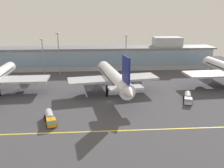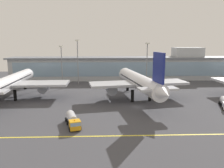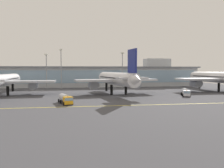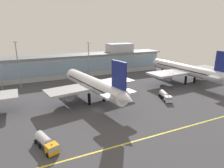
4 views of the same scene
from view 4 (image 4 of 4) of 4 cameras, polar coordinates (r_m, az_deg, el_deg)
The scene contains 9 objects.
ground_plane at distance 68.38m, azimuth -4.26°, elevation -7.76°, with size 180.00×180.00×0.00m, color #424247.
taxiway_centreline_stripe at distance 50.82m, azimuth 5.04°, elevation -16.95°, with size 144.00×0.50×0.01m, color yellow.
terminal_building at distance 116.80m, azimuth -13.04°, elevation 5.52°, with size 126.65×14.00×17.88m.
airliner_near_right at distance 75.11m, azimuth -5.71°, elevation -0.16°, with size 36.89×48.05×18.16m.
airliner_far_right at distance 107.97m, azimuth 21.08°, elevation 3.89°, with size 43.82×54.68×18.21m.
fuel_tanker_truck at distance 50.38m, azimuth -18.81°, elevation -16.15°, with size 5.17×9.36×2.90m.
service_truck_far at distance 80.15m, azimuth 15.54°, elevation -3.49°, with size 5.47×9.33×2.90m.
apron_light_mast_west at distance 105.31m, azimuth -6.92°, elevation 8.53°, with size 1.80×1.80×20.67m.
apron_light_mast_centre at distance 99.71m, azimuth -26.26°, elevation 7.01°, with size 1.80×1.80×22.08m.
Camera 4 is at (-21.77, -58.55, 27.82)m, focal length 30.91 mm.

